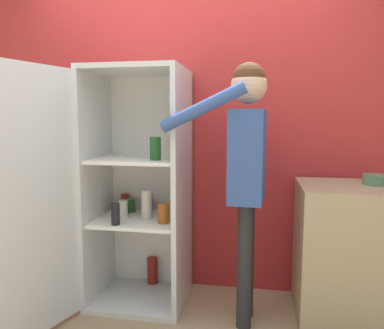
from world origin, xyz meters
TOP-DOWN VIEW (x-y plane):
  - wall_back at (0.00, 0.98)m, footprint 7.00×0.06m
  - refrigerator at (-0.40, 0.53)m, footprint 0.95×1.28m
  - person at (0.50, 0.45)m, footprint 0.66×0.51m
  - counter at (1.23, 0.61)m, footprint 0.75×0.65m
  - bowl at (1.35, 0.66)m, footprint 0.16×0.16m

SIDE VIEW (x-z plane):
  - counter at x=1.23m, z-range 0.00..0.94m
  - refrigerator at x=-0.40m, z-range -0.01..1.74m
  - bowl at x=1.35m, z-range 0.94..1.01m
  - person at x=0.50m, z-range 0.27..2.01m
  - wall_back at x=0.00m, z-range 0.00..2.55m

